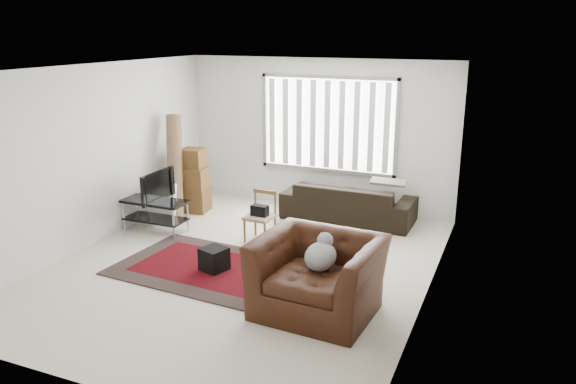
# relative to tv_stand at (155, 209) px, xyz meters

# --- Properties ---
(room) EXTENTS (6.00, 6.02, 2.71)m
(room) POSITION_rel_tv_stand_xyz_m (1.98, -0.19, 1.38)
(room) COLOR beige
(room) RESTS_ON ground
(persian_rug) EXTENTS (2.65, 1.86, 0.02)m
(persian_rug) POSITION_rel_tv_stand_xyz_m (1.58, -0.97, -0.37)
(persian_rug) COLOR black
(persian_rug) RESTS_ON ground
(tv_stand) EXTENTS (1.06, 0.48, 0.53)m
(tv_stand) POSITION_rel_tv_stand_xyz_m (0.00, 0.00, 0.00)
(tv_stand) COLOR black
(tv_stand) RESTS_ON ground
(tv) EXTENTS (0.11, 0.86, 0.49)m
(tv) POSITION_rel_tv_stand_xyz_m (0.00, 0.00, 0.39)
(tv) COLOR black
(tv) RESTS_ON tv_stand
(subwoofer) EXTENTS (0.39, 0.39, 0.31)m
(subwoofer) POSITION_rel_tv_stand_xyz_m (1.67, -1.01, -0.20)
(subwoofer) COLOR black
(subwoofer) RESTS_ON persian_rug
(moving_boxes) EXTENTS (0.52, 0.49, 1.15)m
(moving_boxes) POSITION_rel_tv_stand_xyz_m (0.03, 1.16, 0.15)
(moving_boxes) COLOR brown
(moving_boxes) RESTS_ON ground
(white_flatpack) EXTENTS (0.54, 0.21, 0.68)m
(white_flatpack) POSITION_rel_tv_stand_xyz_m (-0.20, 0.47, -0.04)
(white_flatpack) COLOR silver
(white_flatpack) RESTS_ON ground
(rolled_rug) EXTENTS (0.58, 0.79, 1.78)m
(rolled_rug) POSITION_rel_tv_stand_xyz_m (-0.17, 0.86, 0.51)
(rolled_rug) COLOR brown
(rolled_rug) RESTS_ON ground
(sofa) EXTENTS (2.25, 1.01, 0.86)m
(sofa) POSITION_rel_tv_stand_xyz_m (2.72, 1.75, 0.05)
(sofa) COLOR black
(sofa) RESTS_ON ground
(side_chair) EXTENTS (0.43, 0.43, 0.78)m
(side_chair) POSITION_rel_tv_stand_xyz_m (1.75, 0.29, 0.05)
(side_chair) COLOR #8D7B5C
(side_chair) RESTS_ON ground
(armchair) EXTENTS (1.46, 1.29, 1.02)m
(armchair) POSITION_rel_tv_stand_xyz_m (3.35, -1.52, 0.13)
(armchair) COLOR #32160A
(armchair) RESTS_ON ground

